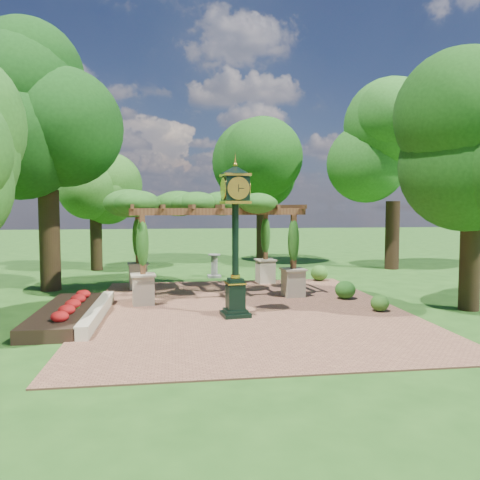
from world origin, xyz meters
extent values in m
plane|color=#1E4714|center=(0.00, 0.00, 0.00)|extent=(120.00, 120.00, 0.00)
cube|color=brown|center=(0.00, 1.00, 0.02)|extent=(10.00, 12.00, 0.04)
cube|color=#C6B793|center=(-4.60, 0.50, 0.20)|extent=(0.35, 5.00, 0.40)
cube|color=red|center=(-5.50, 0.50, 0.18)|extent=(1.50, 5.00, 0.36)
cube|color=black|center=(-0.47, 0.17, 0.10)|extent=(0.91, 0.91, 0.12)
cube|color=black|center=(-0.47, 0.17, 0.65)|extent=(0.57, 0.57, 0.92)
cube|color=gold|center=(-0.47, 0.17, 1.06)|extent=(0.64, 0.64, 0.04)
cylinder|color=black|center=(-0.47, 0.17, 2.38)|extent=(0.23, 0.23, 2.34)
cube|color=black|center=(-0.47, 0.17, 3.90)|extent=(0.80, 0.80, 0.71)
cylinder|color=beige|center=(-0.42, -0.19, 3.90)|extent=(0.61, 0.11, 0.61)
cone|color=black|center=(-0.47, 0.17, 4.46)|extent=(1.03, 1.03, 0.25)
sphere|color=gold|center=(-0.47, 0.17, 4.62)|extent=(0.14, 0.14, 0.14)
cube|color=tan|center=(-3.36, 2.33, 0.53)|extent=(0.80, 0.80, 0.99)
cube|color=#57351D|center=(-3.36, 2.33, 2.10)|extent=(0.20, 0.20, 2.03)
cube|color=tan|center=(2.07, 3.02, 0.53)|extent=(0.80, 0.80, 0.99)
cube|color=#57351D|center=(2.07, 3.02, 2.10)|extent=(0.20, 0.20, 2.03)
cube|color=tan|center=(-3.78, 5.60, 0.53)|extent=(0.80, 0.80, 0.99)
cube|color=#57351D|center=(-3.78, 5.60, 2.10)|extent=(0.20, 0.20, 2.03)
cube|color=tan|center=(1.66, 6.29, 0.53)|extent=(0.80, 0.80, 0.99)
cube|color=#57351D|center=(1.66, 6.29, 2.10)|extent=(0.20, 0.20, 2.03)
cube|color=#57351D|center=(-0.65, 2.68, 3.20)|extent=(6.33, 0.95, 0.24)
cube|color=#57351D|center=(-1.06, 5.94, 3.20)|extent=(6.33, 0.95, 0.24)
ellipsoid|color=#204F16|center=(-0.85, 4.31, 3.49)|extent=(6.81, 4.72, 1.10)
cube|color=gray|center=(-0.42, 8.43, 0.06)|extent=(0.63, 0.63, 0.11)
cylinder|color=gray|center=(-0.42, 8.43, 0.56)|extent=(0.32, 0.32, 1.01)
cylinder|color=gray|center=(-0.42, 8.43, 1.09)|extent=(0.60, 0.60, 0.06)
ellipsoid|color=#2B5C1A|center=(4.18, 0.19, 0.30)|extent=(0.72, 0.72, 0.52)
ellipsoid|color=#205417|center=(3.82, 2.29, 0.37)|extent=(0.93, 0.93, 0.66)
ellipsoid|color=#2D621C|center=(4.19, 6.51, 0.39)|extent=(0.88, 0.88, 0.70)
cylinder|color=#362715|center=(-7.26, 5.85, 2.02)|extent=(0.80, 0.80, 4.04)
ellipsoid|color=#10360D|center=(-7.26, 5.85, 7.24)|extent=(4.64, 4.64, 6.39)
cylinder|color=#322413|center=(-6.43, 11.89, 1.39)|extent=(0.62, 0.62, 2.78)
ellipsoid|color=#275718|center=(-6.43, 11.89, 4.97)|extent=(3.18, 3.18, 4.38)
cylinder|color=black|center=(3.04, 14.39, 1.54)|extent=(0.71, 0.71, 3.09)
ellipsoid|color=#164411|center=(3.04, 14.39, 5.53)|extent=(4.75, 4.75, 4.88)
cylinder|color=#311F13|center=(9.42, 10.15, 1.84)|extent=(0.75, 0.75, 3.69)
ellipsoid|color=#235B1A|center=(9.42, 10.15, 6.60)|extent=(4.63, 4.63, 5.82)
cylinder|color=#352615|center=(7.23, 0.16, 1.60)|extent=(0.64, 0.64, 3.20)
ellipsoid|color=#153D0F|center=(7.23, 0.16, 5.72)|extent=(4.11, 4.11, 5.05)
camera|label=1|loc=(-2.28, -13.77, 3.35)|focal=35.00mm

